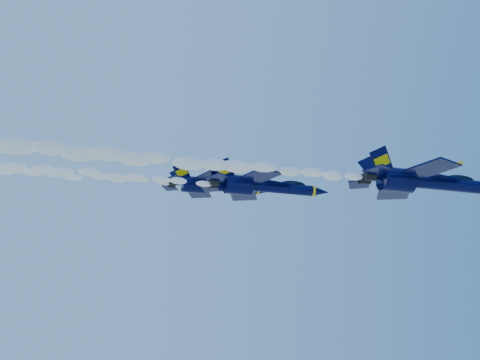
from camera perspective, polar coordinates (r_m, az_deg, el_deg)
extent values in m
cylinder|color=black|center=(87.27, 17.26, -0.35)|extent=(10.00, 1.67, 1.67)
ellipsoid|color=black|center=(83.78, 13.21, 0.02)|extent=(1.73, 3.00, 7.11)
ellipsoid|color=black|center=(88.53, 18.24, 0.05)|extent=(4.00, 1.30, 1.10)
cube|color=#FFC900|center=(88.43, 18.26, -0.15)|extent=(4.67, 1.11, 0.20)
cube|color=black|center=(81.16, 15.91, 0.94)|extent=(5.95, 7.06, 0.20)
cube|color=black|center=(88.41, 13.00, -0.98)|extent=(5.95, 7.06, 0.20)
cube|color=#FFC900|center=(81.99, 16.84, 0.90)|extent=(2.68, 5.56, 0.11)
cube|color=#FFC900|center=(89.17, 13.88, -1.00)|extent=(2.68, 5.56, 0.11)
cube|color=black|center=(82.29, 11.99, 1.56)|extent=(3.62, 1.14, 3.89)
cube|color=black|center=(84.23, 11.28, 1.02)|extent=(3.62, 1.14, 3.89)
cylinder|color=black|center=(81.42, 11.03, 0.39)|extent=(1.33, 1.22, 1.22)
cylinder|color=black|center=(82.64, 10.60, 0.06)|extent=(1.33, 1.22, 1.22)
cube|color=#FFC900|center=(85.84, 15.32, 0.38)|extent=(12.22, 0.39, 0.09)
ellipsoid|color=white|center=(74.49, -8.54, 1.91)|extent=(53.75, 2.32, 2.09)
cylinder|color=black|center=(91.03, 3.59, -0.71)|extent=(8.78, 1.46, 1.46)
ellipsoid|color=black|center=(89.29, -0.14, -0.41)|extent=(1.52, 2.64, 6.25)
cone|color=black|center=(92.95, 6.90, -1.00)|extent=(2.54, 1.46, 1.46)
cylinder|color=#FFC900|center=(92.53, 6.23, -0.94)|extent=(0.34, 1.52, 1.52)
ellipsoid|color=black|center=(91.80, 4.57, -0.37)|extent=(3.51, 1.14, 0.97)
cube|color=#FFC900|center=(91.70, 4.57, -0.54)|extent=(4.10, 0.98, 0.18)
cube|color=black|center=(86.23, 1.67, 0.34)|extent=(5.23, 6.20, 0.18)
cube|color=black|center=(93.32, 0.27, -1.22)|extent=(5.23, 6.20, 0.18)
cube|color=#FFC900|center=(86.66, 2.53, 0.32)|extent=(2.35, 4.89, 0.10)
cube|color=#FFC900|center=(93.71, 1.07, -1.24)|extent=(2.35, 4.89, 0.10)
cube|color=black|center=(88.36, -1.31, 0.85)|extent=(3.18, 1.00, 3.42)
cube|color=black|center=(90.23, -1.63, 0.42)|extent=(3.18, 1.00, 3.42)
cylinder|color=black|center=(87.91, -2.18, -0.11)|extent=(1.17, 1.07, 1.07)
cylinder|color=black|center=(89.07, -2.37, -0.37)|extent=(1.17, 1.07, 1.07)
cube|color=#FFC900|center=(90.41, 1.83, -0.10)|extent=(10.74, 0.34, 0.08)
cylinder|color=black|center=(96.22, -0.79, -0.65)|extent=(7.82, 1.30, 1.30)
ellipsoid|color=black|center=(95.05, -3.99, -0.40)|extent=(1.35, 2.34, 5.56)
cone|color=black|center=(97.54, 2.07, -0.91)|extent=(2.26, 1.30, 1.30)
cylinder|color=#FFC900|center=(97.25, 1.49, -0.85)|extent=(0.30, 1.35, 1.35)
ellipsoid|color=black|center=(96.79, 0.05, -0.36)|extent=(3.13, 1.02, 0.86)
cube|color=#FFC900|center=(96.71, 0.05, -0.51)|extent=(3.65, 0.87, 0.16)
cube|color=black|center=(92.16, -2.60, 0.22)|extent=(4.66, 5.52, 0.16)
cube|color=black|center=(98.59, -3.50, -1.08)|extent=(4.66, 5.52, 0.16)
cube|color=#FFC900|center=(92.45, -1.86, 0.21)|extent=(2.09, 4.35, 0.09)
cube|color=#FFC900|center=(98.85, -2.81, -1.10)|extent=(2.09, 4.35, 0.09)
cube|color=black|center=(94.32, -4.99, 0.65)|extent=(2.83, 0.89, 3.04)
cube|color=black|center=(96.01, -5.19, 0.29)|extent=(2.83, 0.89, 3.04)
cylinder|color=black|center=(94.00, -5.73, -0.15)|extent=(1.04, 0.96, 0.96)
cylinder|color=black|center=(95.05, -5.85, -0.37)|extent=(1.04, 0.96, 0.96)
cube|color=#FFC900|center=(95.85, -2.30, -0.14)|extent=(9.55, 0.30, 0.07)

